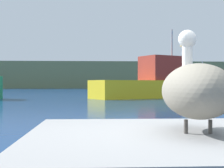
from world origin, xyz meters
The scene contains 4 objects.
hillside_backdrop centered at (0.00, 73.90, 2.79)m, with size 140.00×17.25×5.59m, color #6B7A51.
pelican centered at (0.18, -0.09, 0.91)m, with size 0.61×1.31×0.84m.
fishing_boat_blue centered at (14.80, 37.85, 0.80)m, with size 6.96×2.89×3.81m.
fishing_boat_yellow centered at (3.20, 19.85, 0.98)m, with size 7.78×5.51×4.80m.
Camera 1 is at (-0.60, -2.61, 0.95)m, focal length 53.69 mm.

